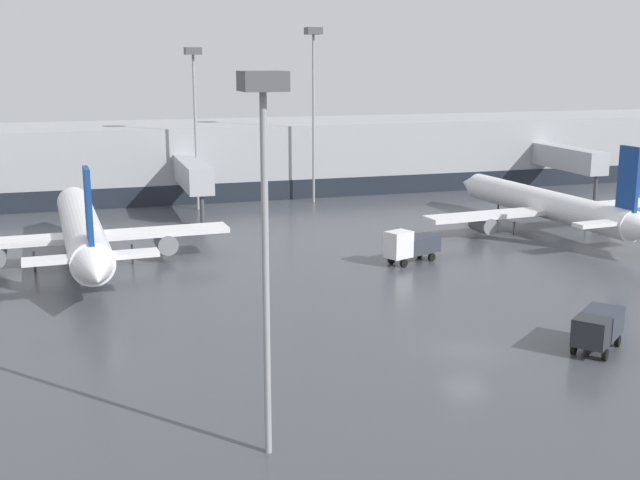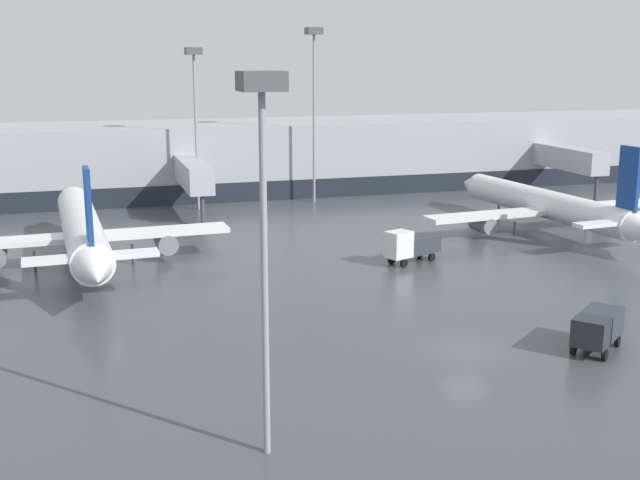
{
  "view_description": "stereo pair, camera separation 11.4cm",
  "coord_description": "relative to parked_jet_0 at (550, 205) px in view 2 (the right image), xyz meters",
  "views": [
    {
      "loc": [
        -21.58,
        -40.72,
        17.08
      ],
      "look_at": [
        -3.48,
        18.53,
        3.0
      ],
      "focal_mm": 45.0,
      "sensor_mm": 36.0,
      "label": 1
    },
    {
      "loc": [
        -21.47,
        -40.75,
        17.08
      ],
      "look_at": [
        -3.48,
        18.53,
        3.0
      ],
      "focal_mm": 45.0,
      "sensor_mm": 36.0,
      "label": 2
    }
  ],
  "objects": [
    {
      "name": "apron_light_mast_0",
      "position": [
        -17.89,
        23.03,
        13.36
      ],
      "size": [
        1.8,
        1.8,
        20.58
      ],
      "color": "gray",
      "rests_on": "ground_plane"
    },
    {
      "name": "parked_jet_1",
      "position": [
        -45.14,
        -0.92,
        0.41
      ],
      "size": [
        24.63,
        34.37,
        9.76
      ],
      "rotation": [
        0.0,
        0.0,
        1.61
      ],
      "color": "white",
      "rests_on": "ground_plane"
    },
    {
      "name": "terminal_building",
      "position": [
        -23.72,
        33.41,
        1.86
      ],
      "size": [
        160.0,
        30.35,
        9.0
      ],
      "color": "#9EA0A5",
      "rests_on": "ground_plane"
    },
    {
      "name": "service_truck_2",
      "position": [
        -18.47,
        -7.88,
        -1.07
      ],
      "size": [
        5.58,
        3.52,
        2.93
      ],
      "rotation": [
        0.0,
        0.0,
        3.53
      ],
      "color": "#2D333D",
      "rests_on": "ground_plane"
    },
    {
      "name": "ground_plane",
      "position": [
        -23.66,
        -28.39,
        -2.63
      ],
      "size": [
        320.0,
        320.0,
        0.0
      ],
      "primitive_type": "plane",
      "color": "#424449"
    },
    {
      "name": "service_truck_1",
      "position": [
        -16.13,
        -30.54,
        -1.16
      ],
      "size": [
        4.75,
        4.37,
        2.36
      ],
      "rotation": [
        0.0,
        0.0,
        3.82
      ],
      "color": "#2D333D",
      "rests_on": "ground_plane"
    },
    {
      "name": "parked_jet_0",
      "position": [
        0.0,
        0.0,
        0.0
      ],
      "size": [
        27.53,
        32.23,
        9.63
      ],
      "rotation": [
        0.0,
        0.0,
        1.66
      ],
      "color": "white",
      "rests_on": "ground_plane"
    },
    {
      "name": "apron_light_mast_1",
      "position": [
        -32.07,
        22.31,
        11.78
      ],
      "size": [
        1.8,
        1.8,
        18.26
      ],
      "color": "gray",
      "rests_on": "ground_plane"
    },
    {
      "name": "apron_light_mast_5",
      "position": [
        -37.91,
        -37.28,
        10.62
      ],
      "size": [
        1.8,
        1.8,
        16.59
      ],
      "color": "gray",
      "rests_on": "ground_plane"
    }
  ]
}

